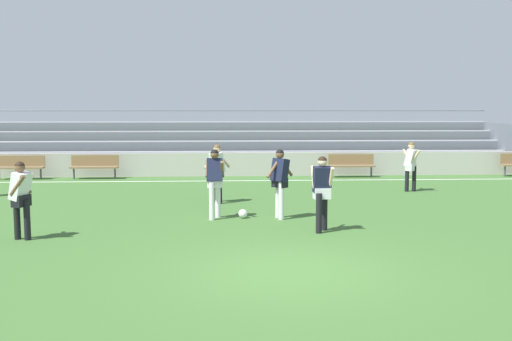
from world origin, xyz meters
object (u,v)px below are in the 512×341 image
player_dark_dropping_back (280,177)px  player_white_challenging (21,194)px  bleacher_stand (212,144)px  bench_centre_sideline (95,165)px  player_dark_overlapping (322,187)px  player_dark_deep_cover (215,177)px  bench_near_bin (351,163)px  player_white_pressing_high (217,168)px  bench_far_right (20,165)px  player_white_on_ball (411,162)px  soccer_ball (243,214)px

player_dark_dropping_back → player_white_challenging: player_dark_dropping_back is taller
bleacher_stand → player_white_challenging: size_ratio=16.21×
bench_centre_sideline → player_dark_overlapping: 12.23m
bench_centre_sideline → player_dark_deep_cover: size_ratio=1.06×
bench_near_bin → player_dark_overlapping: bearing=-106.0°
bleacher_stand → player_white_pressing_high: size_ratio=15.72×
bench_far_right → player_dark_deep_cover: player_dark_deep_cover is taller
bench_centre_sideline → player_white_challenging: size_ratio=1.11×
player_white_on_ball → player_white_pressing_high: 6.55m
player_white_pressing_high → soccer_ball: (0.66, -2.36, -0.88)m
bench_near_bin → player_white_on_ball: bearing=-75.0°
bench_near_bin → bench_centre_sideline: 9.97m
player_white_challenging → player_white_on_ball: 12.02m
player_dark_deep_cover → player_white_challenging: size_ratio=1.05×
player_white_on_ball → player_white_challenging: bearing=-147.9°
player_dark_dropping_back → bench_far_right: bearing=137.4°
player_white_challenging → soccer_ball: (4.59, 2.08, -0.85)m
player_dark_deep_cover → bench_near_bin: bearing=57.9°
bench_near_bin → player_dark_dropping_back: size_ratio=1.06×
bench_centre_sideline → bench_near_bin: bearing=0.0°
soccer_ball → player_dark_overlapping: bearing=-44.7°
player_white_challenging → player_dark_dropping_back: bearing=19.8°
bench_near_bin → player_white_pressing_high: bearing=-131.2°
player_dark_overlapping → bench_near_bin: bearing=74.0°
bleacher_stand → bench_near_bin: bleacher_stand is taller
player_dark_deep_cover → player_white_on_ball: size_ratio=1.06×
player_white_pressing_high → soccer_ball: 2.60m
bench_centre_sideline → bleacher_stand: bearing=36.3°
player_dark_deep_cover → player_dark_overlapping: (2.36, -1.63, -0.03)m
player_white_on_ball → player_dark_overlapping: bearing=-123.3°
player_white_pressing_high → bench_centre_sideline: bearing=128.9°
player_dark_deep_cover → soccer_ball: size_ratio=7.73×
bench_near_bin → player_dark_deep_cover: player_dark_deep_cover is taller
bench_near_bin → player_dark_deep_cover: (-5.21, -8.31, 0.47)m
player_white_pressing_high → player_dark_overlapping: bearing=-59.8°
bench_centre_sideline → player_white_challenging: bearing=-85.3°
bleacher_stand → soccer_ball: 11.62m
bench_far_right → player_dark_dropping_back: 12.42m
bench_far_right → player_dark_overlapping: player_dark_overlapping is taller
bleacher_stand → player_dark_overlapping: bleacher_stand is taller
player_white_challenging → soccer_ball: bearing=24.4°
bleacher_stand → player_dark_deep_cover: (0.34, -11.55, -0.12)m
bleacher_stand → player_white_pressing_high: bleacher_stand is taller
bench_far_right → player_white_challenging: size_ratio=1.11×
bleacher_stand → bench_centre_sideline: bleacher_stand is taller
player_dark_deep_cover → bleacher_stand: bearing=91.7°
bench_far_right → player_dark_overlapping: bearing=-45.1°
player_white_challenging → player_white_on_ball: (10.19, 6.39, -0.01)m
player_dark_overlapping → player_white_on_ball: (3.92, 5.96, -0.04)m
bench_centre_sideline → soccer_ball: (5.45, -8.29, -0.44)m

